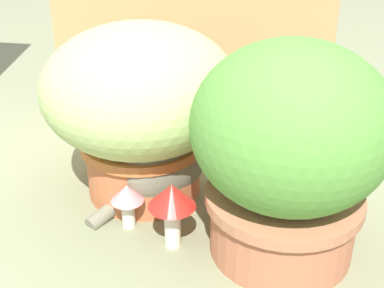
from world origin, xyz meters
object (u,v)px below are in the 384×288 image
object	(u,v)px
leafy_planter	(289,149)
grass_planter	(141,102)
mushroom_ornament_pink	(127,197)
mushroom_ornament_red	(172,201)
cat	(168,152)

from	to	relation	value
leafy_planter	grass_planter	bearing A→B (deg)	152.72
leafy_planter	mushroom_ornament_pink	size ratio (longest dim) A/B	4.18
leafy_planter	mushroom_ornament_red	bearing A→B (deg)	-172.96
mushroom_ornament_pink	grass_planter	bearing A→B (deg)	90.58
mushroom_ornament_red	leafy_planter	bearing A→B (deg)	7.04
leafy_planter	mushroom_ornament_pink	distance (m)	0.38
grass_planter	cat	distance (m)	0.14
grass_planter	mushroom_ornament_red	bearing A→B (deg)	-60.92
grass_planter	cat	world-z (taller)	grass_planter
grass_planter	leafy_planter	xyz separation A→B (m)	(0.35, -0.18, 0.00)
leafy_planter	mushroom_ornament_red	size ratio (longest dim) A/B	2.95
cat	mushroom_ornament_red	size ratio (longest dim) A/B	2.15
grass_planter	mushroom_ornament_pink	world-z (taller)	grass_planter
leafy_planter	mushroom_ornament_red	distance (m)	0.27
grass_planter	mushroom_ornament_pink	distance (m)	0.23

